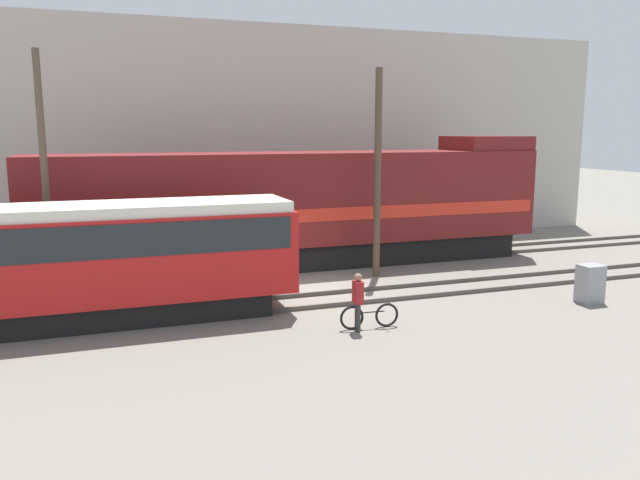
{
  "coord_description": "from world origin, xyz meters",
  "views": [
    {
      "loc": [
        -6.43,
        -19.58,
        5.32
      ],
      "look_at": [
        0.26,
        -0.61,
        1.8
      ],
      "focal_mm": 35.0,
      "sensor_mm": 36.0,
      "label": 1
    }
  ],
  "objects_px": {
    "utility_pole_left": "(45,180)",
    "person": "(358,297)",
    "streetcar": "(69,258)",
    "bicycle": "(369,316)",
    "freight_locomotive": "(301,207)",
    "signal_box": "(590,284)",
    "utility_pole_center": "(378,175)"
  },
  "relations": [
    {
      "from": "utility_pole_left",
      "to": "signal_box",
      "type": "bearing_deg",
      "value": -19.15
    },
    {
      "from": "bicycle",
      "to": "utility_pole_left",
      "type": "distance_m",
      "value": 10.63
    },
    {
      "from": "freight_locomotive",
      "to": "utility_pole_left",
      "type": "relative_size",
      "value": 2.6
    },
    {
      "from": "bicycle",
      "to": "utility_pole_center",
      "type": "bearing_deg",
      "value": 63.87
    },
    {
      "from": "freight_locomotive",
      "to": "person",
      "type": "relative_size",
      "value": 12.56
    },
    {
      "from": "utility_pole_center",
      "to": "streetcar",
      "type": "bearing_deg",
      "value": -165.66
    },
    {
      "from": "streetcar",
      "to": "utility_pole_left",
      "type": "height_order",
      "value": "utility_pole_left"
    },
    {
      "from": "freight_locomotive",
      "to": "signal_box",
      "type": "xyz_separation_m",
      "value": [
        6.89,
        -8.18,
        -1.77
      ]
    },
    {
      "from": "utility_pole_center",
      "to": "person",
      "type": "bearing_deg",
      "value": -118.81
    },
    {
      "from": "streetcar",
      "to": "signal_box",
      "type": "xyz_separation_m",
      "value": [
        15.24,
        -2.86,
        -1.32
      ]
    },
    {
      "from": "streetcar",
      "to": "utility_pole_center",
      "type": "xyz_separation_m",
      "value": [
        10.41,
        2.66,
        1.85
      ]
    },
    {
      "from": "person",
      "to": "freight_locomotive",
      "type": "bearing_deg",
      "value": 82.52
    },
    {
      "from": "person",
      "to": "utility_pole_center",
      "type": "height_order",
      "value": "utility_pole_center"
    },
    {
      "from": "bicycle",
      "to": "streetcar",
      "type": "bearing_deg",
      "value": 158.79
    },
    {
      "from": "utility_pole_left",
      "to": "person",
      "type": "bearing_deg",
      "value": -36.04
    },
    {
      "from": "bicycle",
      "to": "freight_locomotive",
      "type": "bearing_deg",
      "value": 85.15
    },
    {
      "from": "bicycle",
      "to": "utility_pole_left",
      "type": "bearing_deg",
      "value": 145.86
    },
    {
      "from": "freight_locomotive",
      "to": "streetcar",
      "type": "distance_m",
      "value": 9.91
    },
    {
      "from": "streetcar",
      "to": "bicycle",
      "type": "bearing_deg",
      "value": -21.21
    },
    {
      "from": "freight_locomotive",
      "to": "person",
      "type": "distance_m",
      "value": 8.6
    },
    {
      "from": "freight_locomotive",
      "to": "utility_pole_left",
      "type": "bearing_deg",
      "value": -163.54
    },
    {
      "from": "utility_pole_center",
      "to": "signal_box",
      "type": "height_order",
      "value": "utility_pole_center"
    },
    {
      "from": "streetcar",
      "to": "utility_pole_center",
      "type": "bearing_deg",
      "value": 14.34
    },
    {
      "from": "signal_box",
      "to": "person",
      "type": "bearing_deg",
      "value": -178.36
    },
    {
      "from": "utility_pole_center",
      "to": "utility_pole_left",
      "type": "bearing_deg",
      "value": 180.0
    },
    {
      "from": "freight_locomotive",
      "to": "bicycle",
      "type": "relative_size",
      "value": 11.92
    },
    {
      "from": "person",
      "to": "utility_pole_center",
      "type": "relative_size",
      "value": 0.21
    },
    {
      "from": "freight_locomotive",
      "to": "utility_pole_center",
      "type": "relative_size",
      "value": 2.66
    },
    {
      "from": "utility_pole_left",
      "to": "utility_pole_center",
      "type": "bearing_deg",
      "value": 0.0
    },
    {
      "from": "bicycle",
      "to": "utility_pole_left",
      "type": "xyz_separation_m",
      "value": [
        -8.3,
        5.63,
        3.52
      ]
    },
    {
      "from": "bicycle",
      "to": "utility_pole_left",
      "type": "height_order",
      "value": "utility_pole_left"
    },
    {
      "from": "person",
      "to": "utility_pole_center",
      "type": "distance_m",
      "value": 7.13
    }
  ]
}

